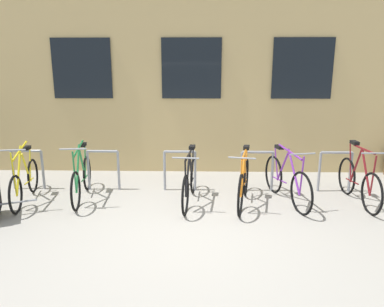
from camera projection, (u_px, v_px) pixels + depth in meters
The scene contains 9 objects.
ground_plane at pixel (186, 234), 5.15m from camera, with size 42.00×42.00×0.00m, color #9E998E.
storefront_building at pixel (194, 44), 10.73m from camera, with size 28.00×6.61×6.12m.
bike_rack at pixel (180, 166), 6.88m from camera, with size 6.64×0.05×0.80m.
bicycle_black at pixel (190, 182), 6.31m from camera, with size 0.44×1.76×0.98m.
bicycle_maroon at pixel (358, 181), 6.27m from camera, with size 0.44×1.70×1.08m.
bicycle_green at pixel (82, 178), 6.48m from camera, with size 0.44×1.75×1.07m.
bicycle_yellow at pixel (25, 181), 6.35m from camera, with size 0.49×1.71×1.09m.
bicycle_orange at pixel (244, 183), 6.22m from camera, with size 0.52×1.71×1.00m.
bicycle_purple at pixel (286, 180), 6.31m from camera, with size 0.55×1.78×1.03m.
Camera 1 is at (0.20, -4.73, 2.34)m, focal length 33.15 mm.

